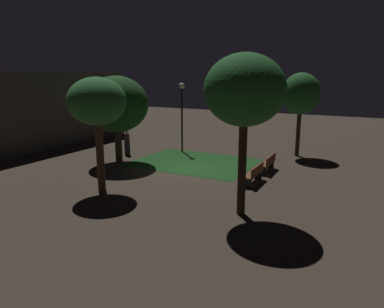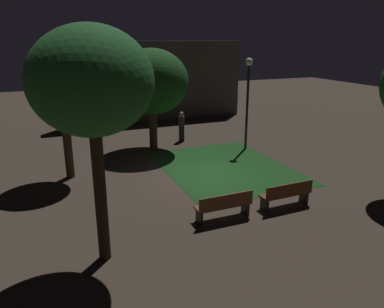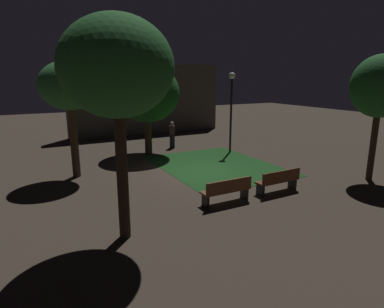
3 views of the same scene
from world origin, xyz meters
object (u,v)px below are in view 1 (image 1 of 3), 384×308
object	(u,v)px
tree_near_wall	(117,105)
lamp_post_plaza_east	(182,105)
bench_lawn_edge	(254,173)
tree_back_left	(97,103)
pedestrian	(127,142)
tree_right_canopy	(301,94)
bench_corner	(268,163)
tree_left_canopy	(245,91)

from	to	relation	value
tree_near_wall	lamp_post_plaza_east	size ratio (longest dim) A/B	1.10
lamp_post_plaza_east	bench_lawn_edge	bearing A→B (deg)	-124.98
tree_back_left	pedestrian	xyz separation A→B (m)	(6.06, 3.37, -2.96)
bench_lawn_edge	tree_back_left	size ratio (longest dim) A/B	0.37
bench_lawn_edge	pedestrian	bearing A→B (deg)	77.33
tree_near_wall	tree_back_left	size ratio (longest dim) A/B	1.01
bench_lawn_edge	tree_right_canopy	bearing A→B (deg)	-4.75
bench_corner	tree_near_wall	bearing A→B (deg)	104.42
tree_near_wall	tree_right_canopy	bearing A→B (deg)	-52.93
tree_right_canopy	tree_left_canopy	world-z (taller)	tree_left_canopy
tree_back_left	pedestrian	bearing A→B (deg)	29.06
bench_corner	tree_right_canopy	world-z (taller)	tree_right_canopy
tree_back_left	tree_right_canopy	bearing A→B (deg)	-29.77
tree_near_wall	tree_back_left	distance (m)	4.95
tree_left_canopy	lamp_post_plaza_east	world-z (taller)	tree_left_canopy
bench_lawn_edge	bench_corner	xyz separation A→B (m)	(2.29, 0.00, 0.00)
tree_right_canopy	lamp_post_plaza_east	bearing A→B (deg)	108.35
lamp_post_plaza_east	tree_back_left	bearing A→B (deg)	-174.86
tree_back_left	lamp_post_plaza_east	distance (m)	8.58
tree_left_canopy	pedestrian	xyz separation A→B (m)	(5.77, 9.71, -3.55)
tree_right_canopy	tree_back_left	bearing A→B (deg)	150.23
tree_near_wall	lamp_post_plaza_east	distance (m)	4.63
lamp_post_plaza_east	tree_left_canopy	bearing A→B (deg)	-139.18
bench_corner	tree_back_left	world-z (taller)	tree_back_left
bench_lawn_edge	lamp_post_plaza_east	distance (m)	8.21
bench_corner	tree_right_canopy	bearing A→B (deg)	-7.15
pedestrian	tree_back_left	bearing A→B (deg)	-150.94
bench_lawn_edge	tree_back_left	bearing A→B (deg)	125.68
tree_right_canopy	pedestrian	bearing A→B (deg)	116.46
lamp_post_plaza_east	pedestrian	xyz separation A→B (m)	(-2.45, 2.60, -2.19)
tree_near_wall	tree_right_canopy	xyz separation A→B (m)	(6.58, -8.71, 0.48)
tree_near_wall	lamp_post_plaza_east	world-z (taller)	tree_near_wall
tree_near_wall	tree_back_left	bearing A→B (deg)	-149.20
tree_right_canopy	pedestrian	world-z (taller)	tree_right_canopy
tree_right_canopy	lamp_post_plaza_east	distance (m)	7.37
tree_near_wall	tree_left_canopy	xyz separation A→B (m)	(-3.95, -8.86, 1.07)
lamp_post_plaza_east	pedestrian	world-z (taller)	lamp_post_plaza_east
bench_corner	tree_left_canopy	size ratio (longest dim) A/B	0.32
bench_lawn_edge	lamp_post_plaza_east	size ratio (longest dim) A/B	0.41
pedestrian	lamp_post_plaza_east	bearing A→B (deg)	-46.73
lamp_post_plaza_east	tree_right_canopy	bearing A→B (deg)	-71.65
pedestrian	tree_right_canopy	bearing A→B (deg)	-63.54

